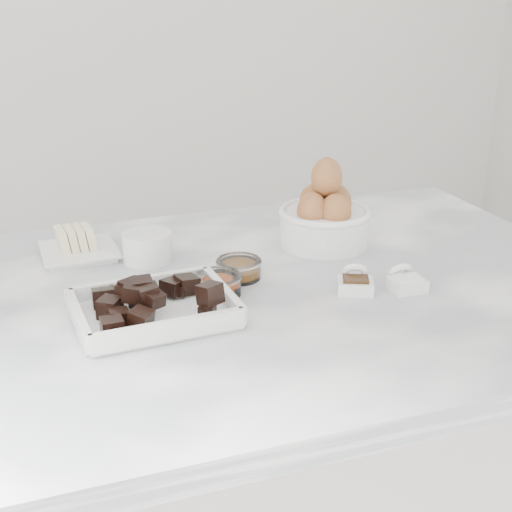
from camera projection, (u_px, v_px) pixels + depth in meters
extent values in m
cube|color=white|center=(251.00, 298.00, 1.15)|extent=(1.20, 0.80, 0.04)
cube|color=white|center=(154.00, 315.00, 1.04)|extent=(0.22, 0.17, 0.01)
cube|color=white|center=(79.00, 253.00, 1.27)|extent=(0.12, 0.12, 0.01)
cube|color=white|center=(79.00, 250.00, 1.27)|extent=(0.13, 0.13, 0.00)
cylinder|color=white|center=(147.00, 247.00, 1.24)|extent=(0.09, 0.09, 0.05)
cylinder|color=white|center=(147.00, 236.00, 1.23)|extent=(0.07, 0.07, 0.01)
cylinder|color=white|center=(324.00, 228.00, 1.31)|extent=(0.17, 0.17, 0.06)
torus|color=white|center=(325.00, 212.00, 1.30)|extent=(0.17, 0.17, 0.01)
ellipsoid|color=#A25E34|center=(340.00, 205.00, 1.32)|extent=(0.06, 0.06, 0.07)
ellipsoid|color=#A25E34|center=(309.00, 211.00, 1.29)|extent=(0.06, 0.06, 0.07)
ellipsoid|color=#A25E34|center=(319.00, 203.00, 1.33)|extent=(0.06, 0.06, 0.07)
ellipsoid|color=#A25E34|center=(330.00, 214.00, 1.27)|extent=(0.06, 0.06, 0.07)
ellipsoid|color=#A25E34|center=(327.00, 178.00, 1.28)|extent=(0.06, 0.06, 0.07)
cylinder|color=white|center=(239.00, 269.00, 1.17)|extent=(0.07, 0.07, 0.03)
torus|color=white|center=(239.00, 261.00, 1.17)|extent=(0.08, 0.08, 0.01)
cylinder|color=#C2650D|center=(239.00, 272.00, 1.17)|extent=(0.06, 0.06, 0.01)
cylinder|color=white|center=(218.00, 285.00, 1.11)|extent=(0.07, 0.07, 0.03)
torus|color=white|center=(217.00, 277.00, 1.11)|extent=(0.08, 0.08, 0.01)
ellipsoid|color=#FF5107|center=(218.00, 285.00, 1.11)|extent=(0.05, 0.05, 0.02)
cube|color=white|center=(355.00, 286.00, 1.12)|extent=(0.07, 0.06, 0.02)
cube|color=#321C0B|center=(356.00, 279.00, 1.12)|extent=(0.05, 0.05, 0.00)
torus|color=white|center=(355.00, 272.00, 1.14)|extent=(0.05, 0.05, 0.04)
cube|color=white|center=(407.00, 285.00, 1.13)|extent=(0.06, 0.05, 0.02)
cube|color=white|center=(408.00, 278.00, 1.12)|extent=(0.04, 0.03, 0.00)
torus|color=white|center=(400.00, 271.00, 1.15)|extent=(0.04, 0.03, 0.04)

